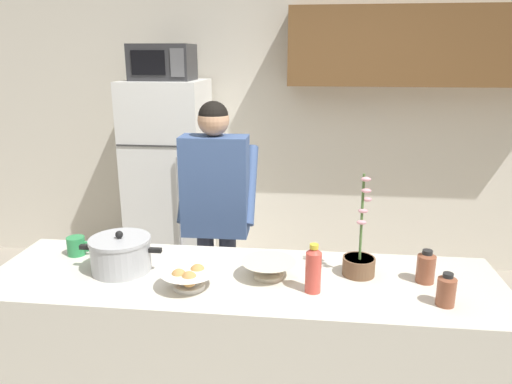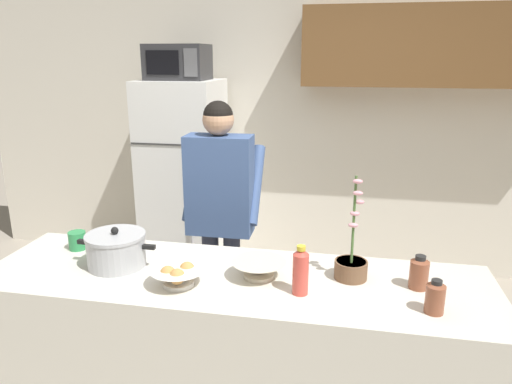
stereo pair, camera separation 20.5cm
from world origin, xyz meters
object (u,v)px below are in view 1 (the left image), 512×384
object	(u,v)px
cooking_pot	(121,254)
empty_bowl	(269,268)
bottle_mid_counter	(446,289)
bottle_near_edge	(313,269)
refrigerator	(170,182)
coffee_mug	(77,246)
microwave	(163,62)
bottle_far_corner	(426,266)
potted_orchid	(359,261)
bread_bowl	(189,278)
person_near_pot	(216,199)

from	to	relation	value
cooking_pot	empty_bowl	bearing A→B (deg)	0.20
bottle_mid_counter	bottle_near_edge	bearing A→B (deg)	174.09
refrigerator	bottle_near_edge	distance (m)	2.31
coffee_mug	refrigerator	bearing A→B (deg)	90.46
microwave	bottle_mid_counter	bearing A→B (deg)	-48.66
bottle_far_corner	bottle_mid_counter	bearing A→B (deg)	-80.18
refrigerator	bottle_near_edge	size ratio (longest dim) A/B	7.77
bottle_mid_counter	potted_orchid	bearing A→B (deg)	143.05
bread_bowl	bottle_mid_counter	bearing A→B (deg)	-1.28
empty_bowl	bottle_near_edge	world-z (taller)	bottle_near_edge
empty_bowl	potted_orchid	xyz separation A→B (m)	(0.41, 0.07, 0.02)
microwave	empty_bowl	size ratio (longest dim) A/B	1.91
microwave	person_near_pot	world-z (taller)	microwave
microwave	bottle_mid_counter	xyz separation A→B (m)	(1.75, -1.99, -0.86)
microwave	bottle_far_corner	world-z (taller)	microwave
bottle_near_edge	bottle_mid_counter	world-z (taller)	bottle_near_edge
potted_orchid	bottle_mid_counter	bearing A→B (deg)	-36.95
person_near_pot	bottle_far_corner	distance (m)	1.38
bottle_mid_counter	cooking_pot	bearing A→B (deg)	173.31
microwave	potted_orchid	size ratio (longest dim) A/B	1.00
cooking_pot	bottle_far_corner	size ratio (longest dim) A/B	2.60
refrigerator	bottle_mid_counter	xyz separation A→B (m)	(1.75, -2.01, 0.14)
bottle_near_edge	coffee_mug	bearing A→B (deg)	167.67
empty_bowl	bottle_far_corner	bearing A→B (deg)	2.70
empty_bowl	bottle_near_edge	size ratio (longest dim) A/B	1.14
cooking_pot	person_near_pot	bearing A→B (deg)	71.24
refrigerator	bottle_far_corner	world-z (taller)	refrigerator
empty_bowl	potted_orchid	size ratio (longest dim) A/B	0.52
empty_bowl	person_near_pot	bearing A→B (deg)	115.92
cooking_pot	coffee_mug	size ratio (longest dim) A/B	3.04
bottle_mid_counter	person_near_pot	bearing A→B (deg)	138.51
coffee_mug	bottle_far_corner	xyz separation A→B (m)	(1.70, -0.11, 0.03)
bottle_mid_counter	refrigerator	bearing A→B (deg)	131.03
refrigerator	bottle_far_corner	xyz separation A→B (m)	(1.72, -1.81, 0.14)
refrigerator	coffee_mug	distance (m)	1.70
person_near_pot	potted_orchid	bearing A→B (deg)	-43.12
person_near_pot	bottle_far_corner	bearing A→B (deg)	-36.10
microwave	bottle_near_edge	size ratio (longest dim) A/B	2.18
microwave	bottle_near_edge	distance (m)	2.43
microwave	person_near_pot	xyz separation A→B (m)	(0.60, -0.97, -0.83)
person_near_pot	empty_bowl	world-z (taller)	person_near_pot
bread_bowl	bottle_near_edge	distance (m)	0.54
coffee_mug	empty_bowl	distance (m)	1.01
coffee_mug	bottle_mid_counter	world-z (taller)	bottle_mid_counter
cooking_pot	bottle_far_corner	bearing A→B (deg)	1.46
coffee_mug	bottle_mid_counter	size ratio (longest dim) A/B	0.92
coffee_mug	bottle_near_edge	world-z (taller)	bottle_near_edge
refrigerator	bottle_mid_counter	size ratio (longest dim) A/B	12.02
refrigerator	bread_bowl	world-z (taller)	refrigerator
person_near_pot	bottle_mid_counter	size ratio (longest dim) A/B	11.55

